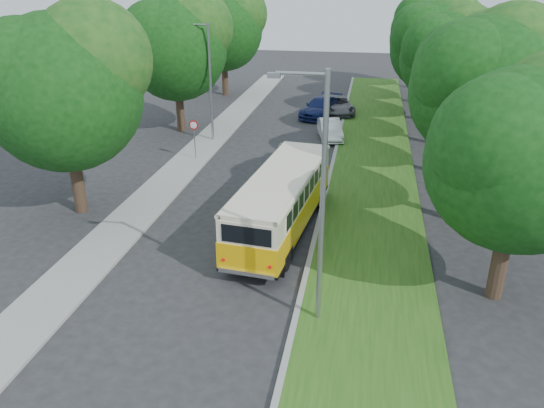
% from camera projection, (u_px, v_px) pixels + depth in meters
% --- Properties ---
extents(ground, '(120.00, 120.00, 0.00)m').
position_uv_depth(ground, '(211.00, 269.00, 20.09)').
color(ground, '#272729').
rests_on(ground, ground).
extents(curb, '(0.20, 70.00, 0.15)m').
position_uv_depth(curb, '(319.00, 219.00, 23.97)').
color(curb, gray).
rests_on(curb, ground).
extents(grass_verge, '(4.50, 70.00, 0.13)m').
position_uv_depth(grass_verge, '(372.00, 223.00, 23.58)').
color(grass_verge, '#275316').
rests_on(grass_verge, ground).
extents(sidewalk, '(2.20, 70.00, 0.12)m').
position_uv_depth(sidewalk, '(144.00, 205.00, 25.37)').
color(sidewalk, gray).
rests_on(sidewalk, ground).
extents(treeline, '(24.27, 41.91, 9.46)m').
position_uv_depth(treeline, '(336.00, 48.00, 33.38)').
color(treeline, '#332319').
rests_on(treeline, ground).
extents(lamppost_near, '(1.71, 0.16, 8.00)m').
position_uv_depth(lamppost_near, '(320.00, 196.00, 15.39)').
color(lamppost_near, gray).
rests_on(lamppost_near, ground).
extents(lamppost_far, '(1.71, 0.16, 7.50)m').
position_uv_depth(lamppost_far, '(209.00, 78.00, 33.61)').
color(lamppost_far, gray).
rests_on(lamppost_far, ground).
extents(warning_sign, '(0.56, 0.10, 2.50)m').
position_uv_depth(warning_sign, '(194.00, 132.00, 30.93)').
color(warning_sign, gray).
rests_on(warning_sign, ground).
extents(vintage_bus, '(3.33, 9.38, 2.73)m').
position_uv_depth(vintage_bus, '(282.00, 203.00, 22.37)').
color(vintage_bus, '#FFBB08').
rests_on(vintage_bus, ground).
extents(car_silver, '(2.80, 4.16, 1.31)m').
position_uv_depth(car_silver, '(295.00, 157.00, 30.17)').
color(car_silver, '#B5B6BA').
rests_on(car_silver, ground).
extents(car_white, '(2.12, 4.05, 1.27)m').
position_uv_depth(car_white, '(330.00, 129.00, 35.41)').
color(car_white, white).
rests_on(car_white, ground).
extents(car_blue, '(3.38, 5.35, 1.45)m').
position_uv_depth(car_blue, '(321.00, 107.00, 40.85)').
color(car_blue, navy).
rests_on(car_blue, ground).
extents(car_grey, '(3.32, 5.23, 1.34)m').
position_uv_depth(car_grey, '(337.00, 105.00, 41.73)').
color(car_grey, '#595A61').
rests_on(car_grey, ground).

